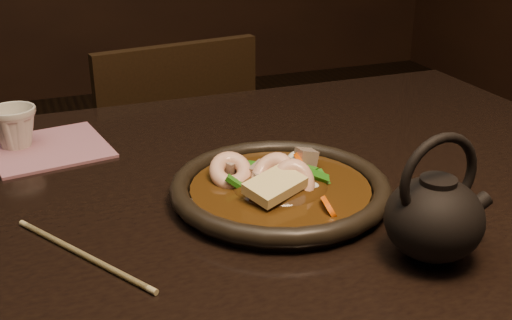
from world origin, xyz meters
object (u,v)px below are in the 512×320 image
object	(u,v)px
chair	(166,185)
plate	(280,189)
tea_cup	(14,127)
teapot	(435,214)
table	(105,280)

from	to	relation	value
chair	plate	distance (m)	0.80
plate	tea_cup	bearing A→B (deg)	135.30
chair	tea_cup	size ratio (longest dim) A/B	11.48
chair	teapot	bearing A→B (deg)	87.11
plate	chair	bearing A→B (deg)	89.47
chair	plate	xyz separation A→B (m)	(-0.01, -0.73, 0.32)
table	chair	world-z (taller)	chair
plate	tea_cup	xyz separation A→B (m)	(-0.31, 0.31, 0.02)
teapot	tea_cup	bearing A→B (deg)	124.47
chair	plate	bearing A→B (deg)	80.90
table	teapot	size ratio (longest dim) A/B	11.13
plate	teapot	distance (m)	0.22
tea_cup	table	bearing A→B (deg)	-74.57
table	tea_cup	bearing A→B (deg)	105.43
plate	tea_cup	world-z (taller)	tea_cup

